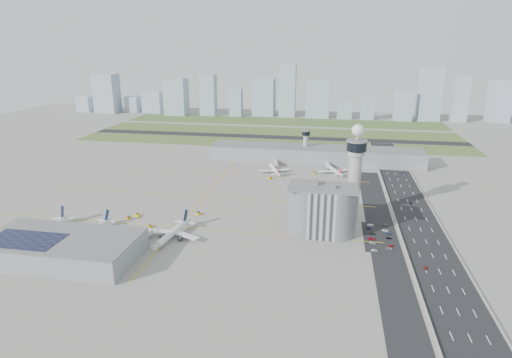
% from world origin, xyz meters
% --- Properties ---
extents(ground, '(1000.00, 1000.00, 0.00)m').
position_xyz_m(ground, '(0.00, 0.00, 0.00)').
color(ground, '#99978F').
extents(grass_strip_0, '(480.00, 50.00, 0.08)m').
position_xyz_m(grass_strip_0, '(-20.00, 225.00, 0.04)').
color(grass_strip_0, '#4C602D').
rests_on(grass_strip_0, ground).
extents(grass_strip_1, '(480.00, 60.00, 0.08)m').
position_xyz_m(grass_strip_1, '(-20.00, 300.00, 0.04)').
color(grass_strip_1, '#4E632F').
rests_on(grass_strip_1, ground).
extents(grass_strip_2, '(480.00, 70.00, 0.08)m').
position_xyz_m(grass_strip_2, '(-20.00, 380.00, 0.04)').
color(grass_strip_2, '#4F6D33').
rests_on(grass_strip_2, ground).
extents(runway, '(480.00, 22.00, 0.10)m').
position_xyz_m(runway, '(-20.00, 262.00, 0.06)').
color(runway, black).
rests_on(runway, ground).
extents(highway, '(28.00, 500.00, 0.10)m').
position_xyz_m(highway, '(115.00, 0.00, 0.05)').
color(highway, black).
rests_on(highway, ground).
extents(barrier_left, '(0.60, 500.00, 1.20)m').
position_xyz_m(barrier_left, '(101.00, 0.00, 0.60)').
color(barrier_left, '#9E9E99').
rests_on(barrier_left, ground).
extents(barrier_right, '(0.60, 500.00, 1.20)m').
position_xyz_m(barrier_right, '(129.00, 0.00, 0.60)').
color(barrier_right, '#9E9E99').
rests_on(barrier_right, ground).
extents(landside_road, '(18.00, 260.00, 0.08)m').
position_xyz_m(landside_road, '(90.00, -10.00, 0.04)').
color(landside_road, black).
rests_on(landside_road, ground).
extents(parking_lot, '(20.00, 44.00, 0.10)m').
position_xyz_m(parking_lot, '(88.00, -22.00, 0.05)').
color(parking_lot, black).
rests_on(parking_lot, ground).
extents(taxiway_line_h_0, '(260.00, 0.60, 0.01)m').
position_xyz_m(taxiway_line_h_0, '(-40.00, -30.00, 0.01)').
color(taxiway_line_h_0, yellow).
rests_on(taxiway_line_h_0, ground).
extents(taxiway_line_h_1, '(260.00, 0.60, 0.01)m').
position_xyz_m(taxiway_line_h_1, '(-40.00, 30.00, 0.01)').
color(taxiway_line_h_1, yellow).
rests_on(taxiway_line_h_1, ground).
extents(taxiway_line_h_2, '(260.00, 0.60, 0.01)m').
position_xyz_m(taxiway_line_h_2, '(-40.00, 90.00, 0.01)').
color(taxiway_line_h_2, yellow).
rests_on(taxiway_line_h_2, ground).
extents(taxiway_line_v, '(0.60, 260.00, 0.01)m').
position_xyz_m(taxiway_line_v, '(-40.00, 30.00, 0.01)').
color(taxiway_line_v, yellow).
rests_on(taxiway_line_v, ground).
extents(control_tower, '(14.00, 14.00, 64.50)m').
position_xyz_m(control_tower, '(72.00, 8.00, 35.04)').
color(control_tower, '#ADAAA5').
rests_on(control_tower, ground).
extents(secondary_tower, '(8.60, 8.60, 31.90)m').
position_xyz_m(secondary_tower, '(30.00, 150.00, 18.80)').
color(secondary_tower, '#ADAAA5').
rests_on(secondary_tower, ground).
extents(admin_building, '(42.00, 24.00, 33.50)m').
position_xyz_m(admin_building, '(51.99, -22.00, 15.30)').
color(admin_building, '#B2B2B7').
rests_on(admin_building, ground).
extents(terminal_pier, '(210.00, 32.00, 15.80)m').
position_xyz_m(terminal_pier, '(40.00, 148.00, 7.90)').
color(terminal_pier, gray).
rests_on(terminal_pier, ground).
extents(near_terminal, '(84.00, 42.00, 13.00)m').
position_xyz_m(near_terminal, '(-88.07, -82.02, 6.43)').
color(near_terminal, gray).
rests_on(near_terminal, ground).
extents(airplane_near_a, '(47.27, 51.34, 11.85)m').
position_xyz_m(airplane_near_a, '(-111.60, -54.37, 5.92)').
color(airplane_near_a, white).
rests_on(airplane_near_a, ground).
extents(airplane_near_b, '(34.76, 40.13, 10.70)m').
position_xyz_m(airplane_near_b, '(-87.71, -51.75, 5.35)').
color(airplane_near_b, white).
rests_on(airplane_near_b, ground).
extents(airplane_near_c, '(41.67, 47.09, 11.90)m').
position_xyz_m(airplane_near_c, '(-37.51, -47.25, 5.95)').
color(airplane_near_c, white).
rests_on(airplane_near_c, ground).
extents(airplane_far_a, '(39.40, 42.48, 9.66)m').
position_xyz_m(airplane_far_a, '(4.73, 105.69, 4.83)').
color(airplane_far_a, white).
rests_on(airplane_far_a, ground).
extents(airplane_far_b, '(41.20, 44.05, 9.87)m').
position_xyz_m(airplane_far_b, '(58.77, 113.60, 4.93)').
color(airplane_far_b, white).
rests_on(airplane_far_b, ground).
extents(jet_bridge_near_0, '(5.39, 14.31, 5.70)m').
position_xyz_m(jet_bridge_near_0, '(-113.00, -61.00, 2.85)').
color(jet_bridge_near_0, silver).
rests_on(jet_bridge_near_0, ground).
extents(jet_bridge_near_1, '(5.39, 14.31, 5.70)m').
position_xyz_m(jet_bridge_near_1, '(-83.00, -61.00, 2.85)').
color(jet_bridge_near_1, silver).
rests_on(jet_bridge_near_1, ground).
extents(jet_bridge_near_2, '(5.39, 14.31, 5.70)m').
position_xyz_m(jet_bridge_near_2, '(-53.00, -61.00, 2.85)').
color(jet_bridge_near_2, silver).
rests_on(jet_bridge_near_2, ground).
extents(jet_bridge_far_0, '(5.39, 14.31, 5.70)m').
position_xyz_m(jet_bridge_far_0, '(2.00, 132.00, 2.85)').
color(jet_bridge_far_0, silver).
rests_on(jet_bridge_far_0, ground).
extents(jet_bridge_far_1, '(5.39, 14.31, 5.70)m').
position_xyz_m(jet_bridge_far_1, '(52.00, 132.00, 2.85)').
color(jet_bridge_far_1, silver).
rests_on(jet_bridge_far_1, ground).
extents(tug_0, '(2.83, 3.45, 1.73)m').
position_xyz_m(tug_0, '(-78.21, -22.44, 0.87)').
color(tug_0, orange).
rests_on(tug_0, ground).
extents(tug_1, '(4.09, 3.32, 2.07)m').
position_xyz_m(tug_1, '(-73.93, -17.36, 1.03)').
color(tug_1, '#F9D000').
rests_on(tug_1, ground).
extents(tug_2, '(3.73, 3.44, 1.79)m').
position_xyz_m(tug_2, '(-57.85, -33.18, 0.89)').
color(tug_2, orange).
rests_on(tug_2, ground).
extents(tug_3, '(4.43, 4.16, 2.12)m').
position_xyz_m(tug_3, '(-33.42, -6.75, 1.06)').
color(tug_3, gold).
rests_on(tug_3, ground).
extents(tug_4, '(3.57, 3.81, 1.83)m').
position_xyz_m(tug_4, '(4.13, 84.20, 0.91)').
color(tug_4, '#F9BA02').
rests_on(tug_4, ground).
extents(tug_5, '(4.28, 3.95, 2.05)m').
position_xyz_m(tug_5, '(40.90, 106.14, 1.03)').
color(tug_5, gold).
rests_on(tug_5, ground).
extents(car_lot_0, '(3.84, 1.69, 1.28)m').
position_xyz_m(car_lot_0, '(83.23, -42.14, 0.64)').
color(car_lot_0, silver).
rests_on(car_lot_0, ground).
extents(car_lot_1, '(3.91, 1.64, 1.26)m').
position_xyz_m(car_lot_1, '(82.85, -32.72, 0.63)').
color(car_lot_1, slate).
rests_on(car_lot_1, ground).
extents(car_lot_2, '(4.79, 2.44, 1.30)m').
position_xyz_m(car_lot_2, '(82.75, -26.90, 0.65)').
color(car_lot_2, '#B5112D').
rests_on(car_lot_2, ground).
extents(car_lot_3, '(4.56, 2.28, 1.27)m').
position_xyz_m(car_lot_3, '(83.41, -18.85, 0.64)').
color(car_lot_3, black).
rests_on(car_lot_3, ground).
extents(car_lot_4, '(3.30, 1.57, 1.09)m').
position_xyz_m(car_lot_4, '(82.28, -11.16, 0.55)').
color(car_lot_4, navy).
rests_on(car_lot_4, ground).
extents(car_lot_5, '(4.15, 1.92, 1.32)m').
position_xyz_m(car_lot_5, '(83.59, -5.94, 0.66)').
color(car_lot_5, silver).
rests_on(car_lot_5, ground).
extents(car_lot_6, '(4.28, 2.27, 1.15)m').
position_xyz_m(car_lot_6, '(92.09, -37.96, 0.57)').
color(car_lot_6, '#989BA3').
rests_on(car_lot_6, ground).
extents(car_lot_7, '(3.92, 1.92, 1.10)m').
position_xyz_m(car_lot_7, '(93.34, -34.30, 0.55)').
color(car_lot_7, maroon).
rests_on(car_lot_7, ground).
extents(car_lot_8, '(3.40, 1.49, 1.14)m').
position_xyz_m(car_lot_8, '(93.34, -23.73, 0.57)').
color(car_lot_8, black).
rests_on(car_lot_8, ground).
extents(car_lot_9, '(4.04, 1.87, 1.28)m').
position_xyz_m(car_lot_9, '(93.69, -17.11, 0.64)').
color(car_lot_9, '#192449').
rests_on(car_lot_9, ground).
extents(car_lot_10, '(4.50, 2.47, 1.19)m').
position_xyz_m(car_lot_10, '(92.35, -12.66, 0.60)').
color(car_lot_10, white).
rests_on(car_lot_10, ground).
extents(car_lot_11, '(4.22, 1.81, 1.21)m').
position_xyz_m(car_lot_11, '(93.43, -3.47, 0.61)').
color(car_lot_11, gray).
rests_on(car_lot_11, ground).
extents(car_hw_0, '(1.94, 3.63, 1.17)m').
position_xyz_m(car_hw_0, '(108.09, -58.44, 0.59)').
color(car_hw_0, maroon).
rests_on(car_hw_0, ground).
extents(car_hw_1, '(1.45, 3.76, 1.22)m').
position_xyz_m(car_hw_1, '(116.13, 41.77, 0.61)').
color(car_hw_1, black).
rests_on(car_hw_1, ground).
extents(car_hw_2, '(2.21, 4.19, 1.12)m').
position_xyz_m(car_hw_2, '(121.59, 121.41, 0.56)').
color(car_hw_2, navy).
rests_on(car_hw_2, ground).
extents(car_hw_4, '(1.93, 3.84, 1.25)m').
position_xyz_m(car_hw_4, '(107.64, 180.30, 0.63)').
color(car_hw_4, '#99A1AB').
rests_on(car_hw_4, ground).
extents(skyline_bldg_0, '(24.05, 19.24, 26.50)m').
position_xyz_m(skyline_bldg_0, '(-377.77, 421.70, 13.25)').
color(skyline_bldg_0, '#9EADC1').
rests_on(skyline_bldg_0, ground).
extents(skyline_bldg_1, '(37.63, 30.10, 65.60)m').
position_xyz_m(skyline_bldg_1, '(-331.22, 417.61, 32.80)').
color(skyline_bldg_1, '#9EADC1').
rests_on(skyline_bldg_1, ground).
extents(skyline_bldg_2, '(22.81, 18.25, 26.79)m').
position_xyz_m(skyline_bldg_2, '(-291.25, 430.16, 13.39)').
color(skyline_bldg_2, '#9EADC1').
rests_on(skyline_bldg_2, ground).
extents(skyline_bldg_3, '(32.30, 25.84, 36.93)m').
position_xyz_m(skyline_bldg_3, '(-252.58, 431.35, 18.47)').
color(skyline_bldg_3, '#9EADC1').
rests_on(skyline_bldg_3, ground).
extents(skyline_bldg_4, '(35.81, 28.65, 60.36)m').
position_xyz_m(skyline_bldg_4, '(-204.47, 415.19, 30.18)').
color(skyline_bldg_4, '#9EADC1').
rests_on(skyline_bldg_4, ground).
extents(skyline_bldg_5, '(25.49, 20.39, 66.89)m').
position_xyz_m(skyline_bldg_5, '(-150.11, 419.66, 33.44)').
color(skyline_bldg_5, '#9EADC1').
rests_on(skyline_bldg_5, ground).
extents(skyline_bldg_6, '(20.04, 16.03, 45.20)m').
position_xyz_m(skyline_bldg_6, '(-102.68, 417.90, 22.60)').
color(skyline_bldg_6, '#9EADC1').
rests_on(skyline_bldg_6, ground).
extents(skyline_bldg_7, '(35.76, 28.61, 61.22)m').
position_xyz_m(skyline_bldg_7, '(-59.44, 436.89, 30.61)').
color(skyline_bldg_7, '#9EADC1').
rests_on(skyline_bldg_7, ground).
extents(skyline_bldg_8, '(26.33, 21.06, 83.39)m').
position_xyz_m(skyline_bldg_8, '(-19.42, 431.56, 41.69)').
color(skyline_bldg_8, '#9EADC1').
rests_on(skyline_bldg_8, ground).
extents(skyline_bldg_9, '(36.96, 29.57, 62.11)m').
position_xyz_m(skyline_bldg_9, '(30.27, 432.32, 31.06)').
color(skyline_bldg_9, '#9EADC1').
rests_on(skyline_bldg_9, ground).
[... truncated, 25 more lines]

